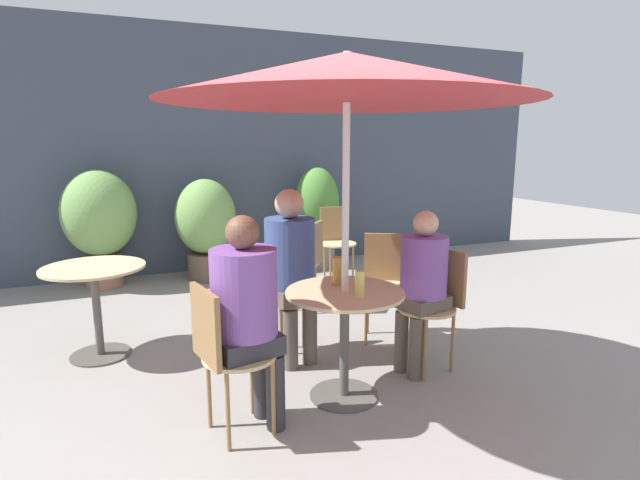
% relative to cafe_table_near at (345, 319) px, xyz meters
% --- Properties ---
extents(ground_plane, '(20.00, 20.00, 0.00)m').
position_rel_cafe_table_near_xyz_m(ground_plane, '(-0.19, -0.23, -0.52)').
color(ground_plane, gray).
extents(storefront_wall, '(10.00, 0.06, 3.00)m').
position_rel_cafe_table_near_xyz_m(storefront_wall, '(-0.19, 3.69, 0.98)').
color(storefront_wall, '#3D4756').
rests_on(storefront_wall, ground_plane).
extents(cafe_table_near, '(0.74, 0.74, 0.71)m').
position_rel_cafe_table_near_xyz_m(cafe_table_near, '(0.00, 0.00, 0.00)').
color(cafe_table_near, '#514C47').
rests_on(cafe_table_near, ground_plane).
extents(cafe_table_far, '(0.74, 0.74, 0.71)m').
position_rel_cafe_table_near_xyz_m(cafe_table_far, '(-1.46, 1.29, 0.00)').
color(cafe_table_far, '#514C47').
rests_on(cafe_table_far, ground_plane).
extents(bistro_chair_0, '(0.44, 0.42, 0.87)m').
position_rel_cafe_table_near_xyz_m(bistro_chair_0, '(0.79, 0.15, 0.01)').
color(bistro_chair_0, tan).
rests_on(bistro_chair_0, ground_plane).
extents(bistro_chair_1, '(0.42, 0.44, 0.87)m').
position_rel_cafe_table_near_xyz_m(bistro_chair_1, '(-0.15, 0.79, 0.01)').
color(bistro_chair_1, tan).
rests_on(bistro_chair_1, ground_plane).
extents(bistro_chair_2, '(0.44, 0.42, 0.87)m').
position_rel_cafe_table_near_xyz_m(bistro_chair_2, '(-0.79, -0.15, 0.01)').
color(bistro_chair_2, tan).
rests_on(bistro_chair_2, ground_plane).
extents(bistro_chair_3, '(0.47, 0.47, 0.87)m').
position_rel_cafe_table_near_xyz_m(bistro_chair_3, '(0.40, 1.70, 0.01)').
color(bistro_chair_3, tan).
rests_on(bistro_chair_3, ground_plane).
extents(bistro_chair_4, '(0.41, 0.43, 0.87)m').
position_rel_cafe_table_near_xyz_m(bistro_chair_4, '(1.11, 2.56, 0.01)').
color(bistro_chair_4, tan).
rests_on(bistro_chair_4, ground_plane).
extents(bistro_chair_5, '(0.46, 0.47, 0.87)m').
position_rel_cafe_table_near_xyz_m(bistro_chair_5, '(0.74, 0.80, 0.01)').
color(bistro_chair_5, tan).
rests_on(bistro_chair_5, ground_plane).
extents(seated_person_0, '(0.36, 0.33, 1.16)m').
position_rel_cafe_table_near_xyz_m(seated_person_0, '(0.65, 0.12, 0.17)').
color(seated_person_0, brown).
rests_on(seated_person_0, ground_plane).
extents(seated_person_1, '(0.37, 0.40, 1.29)m').
position_rel_cafe_table_near_xyz_m(seated_person_1, '(-0.12, 0.65, 0.24)').
color(seated_person_1, brown).
rests_on(seated_person_1, ground_plane).
extents(seated_person_2, '(0.40, 0.37, 1.23)m').
position_rel_cafe_table_near_xyz_m(seated_person_2, '(-0.65, -0.12, 0.21)').
color(seated_person_2, '#2D2D33').
rests_on(seated_person_2, ground_plane).
extents(beer_glass_0, '(0.07, 0.07, 0.19)m').
position_rel_cafe_table_near_xyz_m(beer_glass_0, '(0.02, 0.14, 0.28)').
color(beer_glass_0, '#B28433').
rests_on(beer_glass_0, cafe_table_near).
extents(beer_glass_1, '(0.06, 0.06, 0.16)m').
position_rel_cafe_table_near_xyz_m(beer_glass_1, '(0.03, -0.13, 0.26)').
color(beer_glass_1, '#DBC65B').
rests_on(beer_glass_1, cafe_table_near).
extents(potted_plant_0, '(0.80, 0.80, 1.32)m').
position_rel_cafe_table_near_xyz_m(potted_plant_0, '(-1.44, 3.32, 0.26)').
color(potted_plant_0, '#93664C').
rests_on(potted_plant_0, ground_plane).
extents(potted_plant_1, '(0.71, 0.71, 1.20)m').
position_rel_cafe_table_near_xyz_m(potted_plant_1, '(-0.29, 3.21, 0.16)').
color(potted_plant_1, brown).
rests_on(potted_plant_1, ground_plane).
extents(potted_plant_2, '(0.57, 0.57, 1.30)m').
position_rel_cafe_table_near_xyz_m(potted_plant_2, '(1.16, 3.27, 0.18)').
color(potted_plant_2, slate).
rests_on(potted_plant_2, ground_plane).
extents(umbrella, '(2.17, 2.17, 2.11)m').
position_rel_cafe_table_near_xyz_m(umbrella, '(-0.00, -0.00, 1.45)').
color(umbrella, silver).
rests_on(umbrella, ground_plane).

